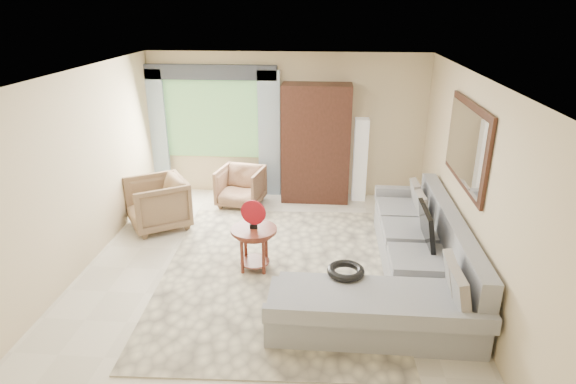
# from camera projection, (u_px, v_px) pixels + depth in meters

# --- Properties ---
(ground) EXTENTS (6.00, 6.00, 0.00)m
(ground) POSITION_uv_depth(u_px,v_px,m) (267.00, 274.00, 6.43)
(ground) COLOR silver
(ground) RESTS_ON ground
(area_rug) EXTENTS (3.15, 4.11, 0.02)m
(area_rug) POSITION_uv_depth(u_px,v_px,m) (277.00, 272.00, 6.45)
(area_rug) COLOR beige
(area_rug) RESTS_ON ground
(sectional_sofa) EXTENTS (2.30, 3.46, 0.90)m
(sectional_sofa) POSITION_uv_depth(u_px,v_px,m) (406.00, 268.00, 6.03)
(sectional_sofa) COLOR gray
(sectional_sofa) RESTS_ON ground
(tv_screen) EXTENTS (0.14, 0.74, 0.48)m
(tv_screen) POSITION_uv_depth(u_px,v_px,m) (427.00, 226.00, 6.15)
(tv_screen) COLOR black
(tv_screen) RESTS_ON sectional_sofa
(garden_hose) EXTENTS (0.43, 0.43, 0.09)m
(garden_hose) POSITION_uv_depth(u_px,v_px,m) (346.00, 271.00, 5.46)
(garden_hose) COLOR black
(garden_hose) RESTS_ON sectional_sofa
(coffee_table) EXTENTS (0.61, 0.61, 0.61)m
(coffee_table) POSITION_uv_depth(u_px,v_px,m) (254.00, 248.00, 6.43)
(coffee_table) COLOR #551C16
(coffee_table) RESTS_ON ground
(red_disc) EXTENTS (0.34, 0.09, 0.34)m
(red_disc) POSITION_uv_depth(u_px,v_px,m) (253.00, 212.00, 6.24)
(red_disc) COLOR #A1101A
(red_disc) RESTS_ON coffee_table
(armchair_left) EXTENTS (1.22, 1.21, 0.81)m
(armchair_left) POSITION_uv_depth(u_px,v_px,m) (158.00, 203.00, 7.65)
(armchair_left) COLOR #7D6244
(armchair_left) RESTS_ON ground
(armchair_right) EXTENTS (0.87, 0.89, 0.69)m
(armchair_right) POSITION_uv_depth(u_px,v_px,m) (241.00, 187.00, 8.51)
(armchair_right) COLOR #957151
(armchair_right) RESTS_ON ground
(potted_plant) EXTENTS (0.56, 0.50, 0.57)m
(potted_plant) POSITION_uv_depth(u_px,v_px,m) (163.00, 189.00, 8.58)
(potted_plant) COLOR #999999
(potted_plant) RESTS_ON ground
(armoire) EXTENTS (1.20, 0.55, 2.10)m
(armoire) POSITION_uv_depth(u_px,v_px,m) (316.00, 144.00, 8.53)
(armoire) COLOR black
(armoire) RESTS_ON ground
(floor_lamp) EXTENTS (0.24, 0.24, 1.50)m
(floor_lamp) POSITION_uv_depth(u_px,v_px,m) (360.00, 160.00, 8.63)
(floor_lamp) COLOR silver
(floor_lamp) RESTS_ON ground
(window) EXTENTS (1.80, 0.04, 1.40)m
(window) POSITION_uv_depth(u_px,v_px,m) (213.00, 119.00, 8.78)
(window) COLOR #669E59
(window) RESTS_ON wall_back
(curtain_left) EXTENTS (0.40, 0.08, 2.30)m
(curtain_left) POSITION_uv_depth(u_px,v_px,m) (156.00, 133.00, 8.86)
(curtain_left) COLOR #9EB7CC
(curtain_left) RESTS_ON ground
(curtain_right) EXTENTS (0.40, 0.08, 2.30)m
(curtain_right) POSITION_uv_depth(u_px,v_px,m) (269.00, 135.00, 8.70)
(curtain_right) COLOR #9EB7CC
(curtain_right) RESTS_ON ground
(valance) EXTENTS (2.40, 0.12, 0.26)m
(valance) POSITION_uv_depth(u_px,v_px,m) (209.00, 72.00, 8.40)
(valance) COLOR #1E232D
(valance) RESTS_ON wall_back
(wall_mirror) EXTENTS (0.05, 1.70, 1.05)m
(wall_mirror) POSITION_uv_depth(u_px,v_px,m) (467.00, 145.00, 5.93)
(wall_mirror) COLOR black
(wall_mirror) RESTS_ON wall_right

